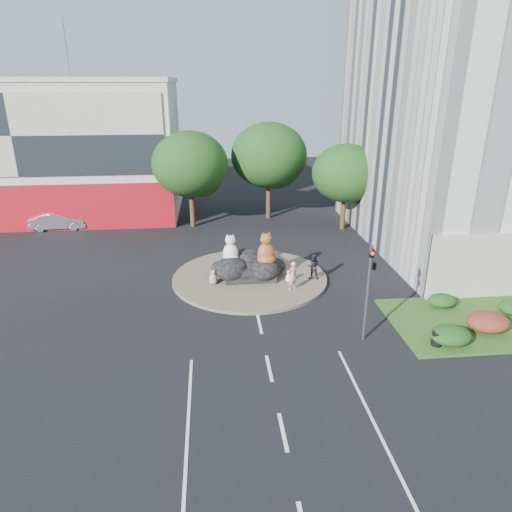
{
  "coord_description": "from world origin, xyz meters",
  "views": [
    {
      "loc": [
        -2.33,
        -17.17,
        12.08
      ],
      "look_at": [
        0.3,
        8.92,
        2.0
      ],
      "focal_mm": 32.0,
      "sensor_mm": 36.0,
      "label": 1
    }
  ],
  "objects_px": {
    "kitten_calico": "(213,276)",
    "parked_car": "(59,220)",
    "kitten_white": "(289,276)",
    "litter_bin": "(437,339)",
    "cat_tabby": "(266,248)",
    "pedestrian_dark": "(313,266)",
    "cat_white": "(230,248)",
    "pedestrian_pink": "(292,276)"
  },
  "relations": [
    {
      "from": "cat_tabby",
      "to": "pedestrian_dark",
      "type": "relative_size",
      "value": 1.31
    },
    {
      "from": "kitten_calico",
      "to": "pedestrian_pink",
      "type": "relative_size",
      "value": 0.52
    },
    {
      "from": "cat_white",
      "to": "pedestrian_pink",
      "type": "xyz_separation_m",
      "value": [
        3.6,
        -2.59,
        -0.95
      ]
    },
    {
      "from": "cat_tabby",
      "to": "pedestrian_dark",
      "type": "distance_m",
      "value": 3.23
    },
    {
      "from": "cat_tabby",
      "to": "kitten_calico",
      "type": "distance_m",
      "value": 3.79
    },
    {
      "from": "cat_white",
      "to": "pedestrian_pink",
      "type": "bearing_deg",
      "value": -23.79
    },
    {
      "from": "kitten_white",
      "to": "pedestrian_pink",
      "type": "height_order",
      "value": "pedestrian_pink"
    },
    {
      "from": "cat_tabby",
      "to": "pedestrian_pink",
      "type": "xyz_separation_m",
      "value": [
        1.37,
        -2.03,
        -1.09
      ]
    },
    {
      "from": "kitten_white",
      "to": "pedestrian_dark",
      "type": "distance_m",
      "value": 1.7
    },
    {
      "from": "cat_tabby",
      "to": "kitten_white",
      "type": "relative_size",
      "value": 2.67
    },
    {
      "from": "cat_tabby",
      "to": "kitten_calico",
      "type": "xyz_separation_m",
      "value": [
        -3.41,
        -0.67,
        -1.51
      ]
    },
    {
      "from": "kitten_calico",
      "to": "pedestrian_dark",
      "type": "xyz_separation_m",
      "value": [
        6.38,
        0.15,
        0.36
      ]
    },
    {
      "from": "litter_bin",
      "to": "kitten_white",
      "type": "bearing_deg",
      "value": 126.67
    },
    {
      "from": "pedestrian_pink",
      "to": "cat_tabby",
      "type": "bearing_deg",
      "value": -83.71
    },
    {
      "from": "pedestrian_pink",
      "to": "parked_car",
      "type": "relative_size",
      "value": 0.39
    },
    {
      "from": "cat_tabby",
      "to": "parked_car",
      "type": "distance_m",
      "value": 20.91
    },
    {
      "from": "cat_tabby",
      "to": "litter_bin",
      "type": "xyz_separation_m",
      "value": [
        7.26,
        -8.81,
        -1.72
      ]
    },
    {
      "from": "cat_tabby",
      "to": "litter_bin",
      "type": "height_order",
      "value": "cat_tabby"
    },
    {
      "from": "cat_tabby",
      "to": "kitten_white",
      "type": "distance_m",
      "value": 2.27
    },
    {
      "from": "pedestrian_pink",
      "to": "kitten_calico",
      "type": "bearing_deg",
      "value": -43.55
    },
    {
      "from": "cat_white",
      "to": "pedestrian_pink",
      "type": "height_order",
      "value": "cat_white"
    },
    {
      "from": "pedestrian_pink",
      "to": "litter_bin",
      "type": "height_order",
      "value": "pedestrian_pink"
    },
    {
      "from": "kitten_calico",
      "to": "parked_car",
      "type": "relative_size",
      "value": 0.2
    },
    {
      "from": "parked_car",
      "to": "cat_white",
      "type": "bearing_deg",
      "value": -132.66
    },
    {
      "from": "cat_tabby",
      "to": "pedestrian_pink",
      "type": "height_order",
      "value": "cat_tabby"
    },
    {
      "from": "pedestrian_dark",
      "to": "parked_car",
      "type": "distance_m",
      "value": 23.58
    },
    {
      "from": "kitten_white",
      "to": "parked_car",
      "type": "relative_size",
      "value": 0.17
    },
    {
      "from": "kitten_calico",
      "to": "litter_bin",
      "type": "xyz_separation_m",
      "value": [
        10.66,
        -8.13,
        -0.21
      ]
    },
    {
      "from": "cat_white",
      "to": "cat_tabby",
      "type": "bearing_deg",
      "value": -2.12
    },
    {
      "from": "pedestrian_dark",
      "to": "cat_white",
      "type": "bearing_deg",
      "value": -1.06
    },
    {
      "from": "kitten_calico",
      "to": "parked_car",
      "type": "height_order",
      "value": "parked_car"
    },
    {
      "from": "cat_white",
      "to": "kitten_calico",
      "type": "xyz_separation_m",
      "value": [
        -1.17,
        -1.23,
        -1.38
      ]
    },
    {
      "from": "cat_white",
      "to": "parked_car",
      "type": "relative_size",
      "value": 0.41
    },
    {
      "from": "kitten_white",
      "to": "parked_car",
      "type": "height_order",
      "value": "parked_car"
    },
    {
      "from": "kitten_calico",
      "to": "kitten_white",
      "type": "relative_size",
      "value": 1.16
    },
    {
      "from": "parked_car",
      "to": "pedestrian_pink",
      "type": "bearing_deg",
      "value": -131.81
    },
    {
      "from": "cat_white",
      "to": "kitten_calico",
      "type": "height_order",
      "value": "cat_white"
    },
    {
      "from": "pedestrian_pink",
      "to": "pedestrian_dark",
      "type": "relative_size",
      "value": 1.08
    },
    {
      "from": "kitten_calico",
      "to": "litter_bin",
      "type": "bearing_deg",
      "value": -35.66
    },
    {
      "from": "cat_white",
      "to": "litter_bin",
      "type": "height_order",
      "value": "cat_white"
    },
    {
      "from": "kitten_white",
      "to": "litter_bin",
      "type": "height_order",
      "value": "kitten_white"
    },
    {
      "from": "cat_white",
      "to": "pedestrian_dark",
      "type": "bearing_deg",
      "value": 0.16
    }
  ]
}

